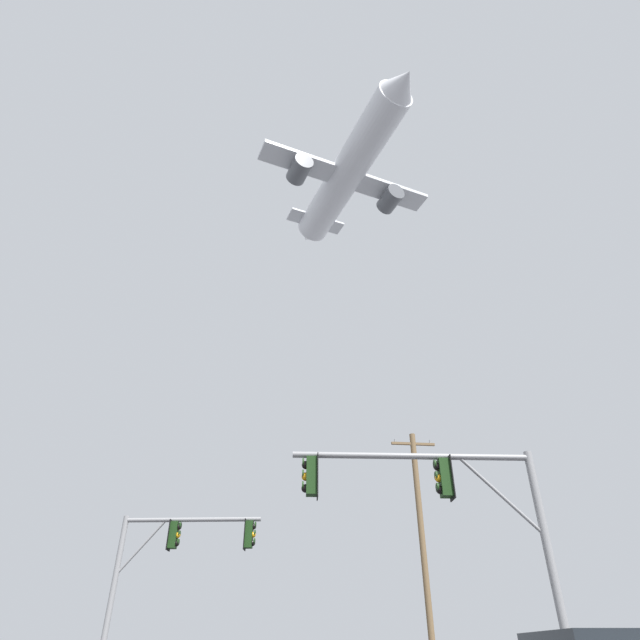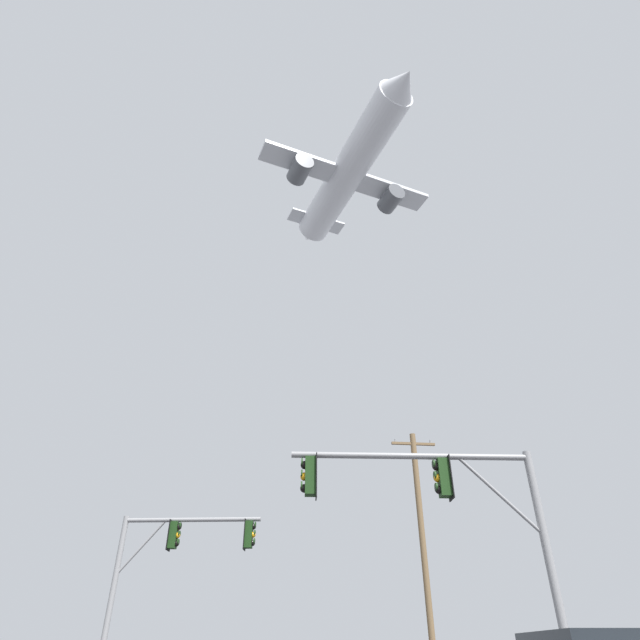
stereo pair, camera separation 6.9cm
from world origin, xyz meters
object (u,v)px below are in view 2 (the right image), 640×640
object	(u,v)px
signal_pole_near	(449,507)
utility_pole	(423,541)
signal_pole_far	(169,557)
airplane	(349,171)

from	to	relation	value
signal_pole_near	utility_pole	xyz separation A→B (m)	(2.90, 12.62, 1.43)
signal_pole_far	utility_pole	bearing A→B (deg)	22.66
signal_pole_far	utility_pole	distance (m)	11.49
signal_pole_near	signal_pole_far	xyz separation A→B (m)	(-7.62, 8.23, -0.03)
utility_pole	airplane	bearing A→B (deg)	92.82
signal_pole_far	airplane	distance (m)	42.95
airplane	signal_pole_far	bearing A→B (deg)	-121.63
signal_pole_near	utility_pole	distance (m)	13.03
signal_pole_near	airplane	world-z (taller)	airplane
utility_pole	signal_pole_far	bearing A→B (deg)	-157.34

